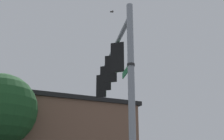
# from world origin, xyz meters

# --- Properties ---
(signal_pole) EXTENTS (0.22, 0.22, 7.13)m
(signal_pole) POSITION_xyz_m (0.00, 0.00, 3.56)
(signal_pole) COLOR gray
(signal_pole) RESTS_ON ground
(mast_arm) EXTENTS (3.44, 6.25, 0.17)m
(mast_arm) POSITION_xyz_m (-1.65, 3.09, 6.64)
(mast_arm) COLOR gray
(traffic_light_nearest_pole) EXTENTS (0.54, 0.49, 1.31)m
(traffic_light_nearest_pole) POSITION_xyz_m (-0.90, 1.71, 5.86)
(traffic_light_nearest_pole) COLOR black
(traffic_light_mid_inner) EXTENTS (0.54, 0.49, 1.31)m
(traffic_light_mid_inner) POSITION_xyz_m (-1.57, 2.96, 5.86)
(traffic_light_mid_inner) COLOR black
(traffic_light_mid_outer) EXTENTS (0.54, 0.49, 1.31)m
(traffic_light_mid_outer) POSITION_xyz_m (-2.23, 4.20, 5.86)
(traffic_light_mid_outer) COLOR black
(traffic_light_arm_end) EXTENTS (0.54, 0.49, 1.31)m
(traffic_light_arm_end) POSITION_xyz_m (-2.90, 5.44, 5.86)
(traffic_light_arm_end) COLOR black
(street_name_sign) EXTENTS (0.71, 1.20, 0.22)m
(street_name_sign) POSITION_xyz_m (-0.19, 0.35, 4.91)
(street_name_sign) COLOR #147238
(bird_flying) EXTENTS (0.26, 0.25, 0.09)m
(bird_flying) POSITION_xyz_m (-1.92, 4.02, 9.41)
(bird_flying) COLOR #4C4742
(tree_by_storefront) EXTENTS (4.29, 4.29, 7.12)m
(tree_by_storefront) POSITION_xyz_m (-9.15, 5.40, 4.95)
(tree_by_storefront) COLOR #4C3823
(tree_by_storefront) RESTS_ON ground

